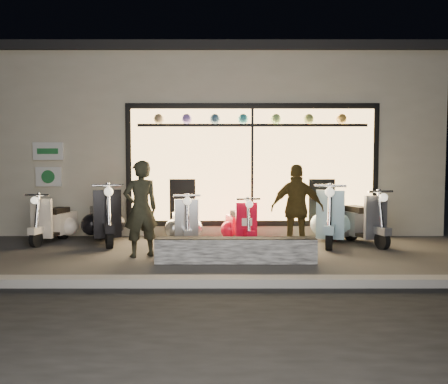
% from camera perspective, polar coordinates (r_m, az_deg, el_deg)
% --- Properties ---
extents(ground, '(40.00, 40.00, 0.00)m').
position_cam_1_polar(ground, '(7.62, -1.46, -8.17)').
color(ground, '#383533').
rests_on(ground, ground).
extents(kerb, '(40.00, 0.25, 0.12)m').
position_cam_1_polar(kerb, '(5.66, -1.99, -11.64)').
color(kerb, slate).
rests_on(kerb, ground).
extents(shop_building, '(10.20, 6.23, 4.20)m').
position_cam_1_polar(shop_building, '(12.46, -0.88, 6.04)').
color(shop_building, beige).
rests_on(shop_building, ground).
extents(graffiti_barrier, '(2.53, 0.28, 0.40)m').
position_cam_1_polar(graffiti_barrier, '(6.95, 1.54, -7.63)').
color(graffiti_barrier, black).
rests_on(graffiti_barrier, ground).
extents(scooter_silver, '(0.59, 1.37, 0.97)m').
position_cam_1_polar(scooter_silver, '(8.63, -5.23, -4.19)').
color(scooter_silver, black).
rests_on(scooter_silver, ground).
extents(scooter_red, '(0.59, 1.27, 0.91)m').
position_cam_1_polar(scooter_red, '(8.62, 2.06, -4.37)').
color(scooter_red, black).
rests_on(scooter_red, ground).
extents(scooter_black, '(0.89, 1.58, 1.14)m').
position_cam_1_polar(scooter_black, '(9.18, -15.38, -3.42)').
color(scooter_black, black).
rests_on(scooter_black, ground).
extents(scooter_cream, '(0.59, 1.35, 0.96)m').
position_cam_1_polar(scooter_cream, '(9.54, -21.05, -3.71)').
color(scooter_cream, black).
rests_on(scooter_cream, ground).
extents(scooter_blue, '(0.82, 1.60, 1.14)m').
position_cam_1_polar(scooter_blue, '(8.97, 13.92, -3.55)').
color(scooter_blue, black).
rests_on(scooter_blue, ground).
extents(scooter_grey, '(0.75, 1.45, 1.04)m').
position_cam_1_polar(scooter_grey, '(9.12, 17.13, -3.76)').
color(scooter_grey, black).
rests_on(scooter_grey, ground).
extents(man, '(0.71, 0.62, 1.62)m').
position_cam_1_polar(man, '(7.47, -10.83, -2.17)').
color(man, black).
rests_on(man, ground).
extents(woman, '(0.97, 0.53, 1.56)m').
position_cam_1_polar(woman, '(7.75, 9.52, -2.18)').
color(woman, '#54411A').
rests_on(woman, ground).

